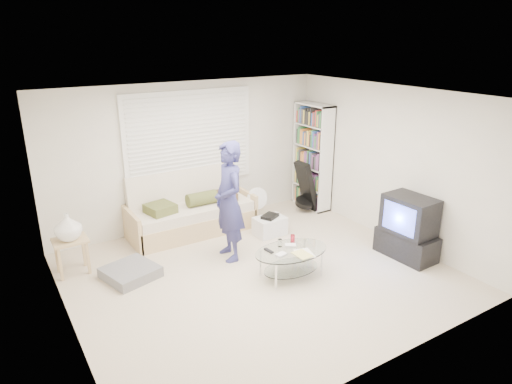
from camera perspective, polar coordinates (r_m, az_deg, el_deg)
ground at (r=6.59m, az=0.39°, el=-10.22°), size 5.00×5.00×0.00m
room_shell at (r=6.35m, az=-1.89°, el=4.54°), size 5.02×4.52×2.51m
window_blinds at (r=7.87m, az=-8.25°, el=6.63°), size 2.32×0.08×1.62m
futon_sofa at (r=7.86m, az=-8.12°, el=-2.59°), size 2.14×0.86×1.04m
grey_floor_pillow at (r=6.72m, az=-15.41°, el=-9.65°), size 0.81×0.81×0.15m
side_table at (r=6.83m, az=-22.42°, el=-4.33°), size 0.46×0.37×0.91m
bookshelf at (r=8.81m, az=7.07°, el=4.41°), size 0.32×0.85×2.01m
guitar_case at (r=8.68m, az=6.29°, el=0.27°), size 0.41×0.36×0.97m
floor_fan at (r=8.16m, az=0.03°, el=-1.26°), size 0.39×0.26×0.65m
storage_bin at (r=7.74m, az=1.74°, el=-4.21°), size 0.52×0.37×0.36m
tv_unit at (r=7.24m, az=18.47°, el=-4.31°), size 0.52×0.90×0.97m
coffee_table at (r=6.41m, az=4.39°, el=-7.89°), size 1.12×0.75×0.52m
standing_person at (r=6.70m, az=-3.40°, el=-1.21°), size 0.51×0.70×1.80m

